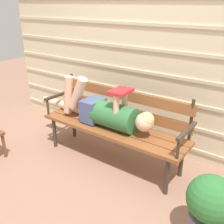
# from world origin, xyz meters

# --- Properties ---
(ground_plane) EXTENTS (12.00, 12.00, 0.00)m
(ground_plane) POSITION_xyz_m (0.00, 0.00, 0.00)
(ground_plane) COLOR #936B56
(house_siding) EXTENTS (4.36, 0.08, 2.15)m
(house_siding) POSITION_xyz_m (0.00, 0.74, 1.08)
(house_siding) COLOR beige
(house_siding) RESTS_ON ground
(park_bench) EXTENTS (1.73, 0.46, 0.86)m
(park_bench) POSITION_xyz_m (0.00, 0.22, 0.47)
(park_bench) COLOR brown
(park_bench) RESTS_ON ground
(reclining_person) EXTENTS (1.66, 0.28, 0.53)m
(reclining_person) POSITION_xyz_m (-0.09, 0.15, 0.59)
(reclining_person) COLOR #33703D
(potted_plant) EXTENTS (0.36, 0.36, 0.57)m
(potted_plant) POSITION_xyz_m (1.24, -0.33, 0.31)
(potted_plant) COLOR slate
(potted_plant) RESTS_ON ground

